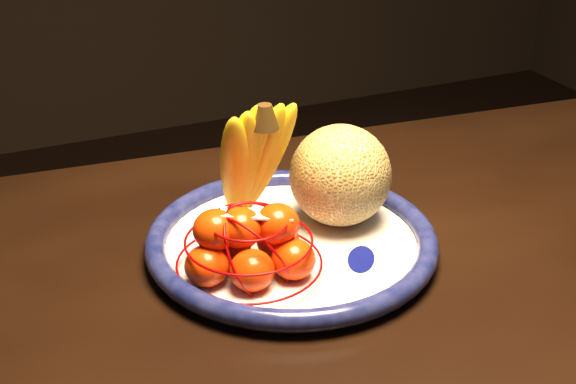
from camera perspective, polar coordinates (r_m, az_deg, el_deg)
name	(u,v)px	position (r m, az deg, el deg)	size (l,w,h in m)	color
dining_table	(439,345)	(0.89, 10.71, -10.65)	(1.45, 0.94, 0.70)	black
fruit_bowl	(292,242)	(0.88, 0.26, -3.57)	(0.32, 0.32, 0.03)	white
cantaloupe	(340,175)	(0.90, 3.74, 1.19)	(0.12, 0.12, 0.12)	olive
banana_bunch	(250,159)	(0.87, -2.71, 2.39)	(0.11, 0.11, 0.17)	yellow
mandarin_bag	(249,246)	(0.81, -2.77, -3.86)	(0.20, 0.20, 0.10)	#E63805
price_tag	(256,214)	(0.80, -2.26, -1.58)	(0.07, 0.03, 0.00)	white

